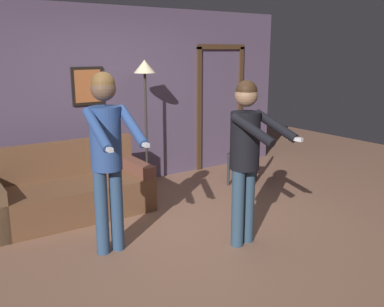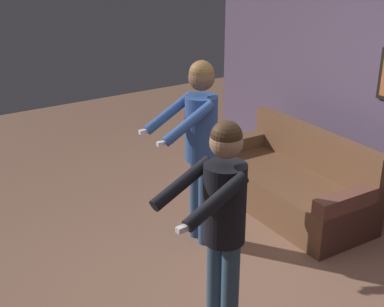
# 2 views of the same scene
# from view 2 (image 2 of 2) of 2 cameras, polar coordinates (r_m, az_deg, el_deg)

# --- Properties ---
(ground_plane) EXTENTS (12.00, 12.00, 0.00)m
(ground_plane) POSITION_cam_2_polar(r_m,az_deg,el_deg) (4.75, 6.11, -14.19)
(ground_plane) COLOR #8D624C
(couch) EXTENTS (1.92, 0.91, 0.87)m
(couch) POSITION_cam_2_polar(r_m,az_deg,el_deg) (5.94, 10.51, -3.38)
(couch) COLOR brown
(couch) RESTS_ON ground_plane
(person_standing_left) EXTENTS (0.45, 0.70, 1.80)m
(person_standing_left) POSITION_cam_2_polar(r_m,az_deg,el_deg) (4.92, 0.79, 1.93)
(person_standing_left) COLOR #2F4C71
(person_standing_left) RESTS_ON ground_plane
(person_standing_right) EXTENTS (0.49, 0.68, 1.71)m
(person_standing_right) POSITION_cam_2_polar(r_m,az_deg,el_deg) (3.71, 3.27, -6.43)
(person_standing_right) COLOR #2F4960
(person_standing_right) RESTS_ON ground_plane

